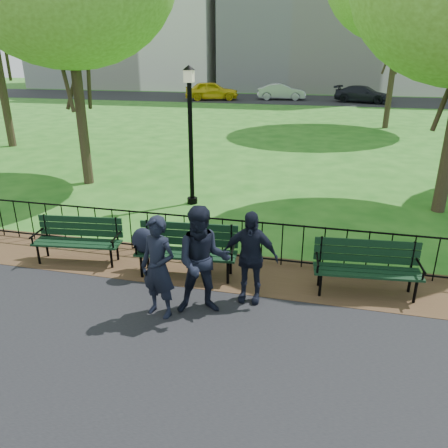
% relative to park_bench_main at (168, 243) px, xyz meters
% --- Properties ---
extents(ground, '(120.00, 120.00, 0.00)m').
position_rel_park_bench_main_xyz_m(ground, '(0.63, -1.12, -0.67)').
color(ground, '#205A17').
extents(dirt_strip, '(60.00, 1.60, 0.01)m').
position_rel_park_bench_main_xyz_m(dirt_strip, '(0.63, 0.38, -0.65)').
color(dirt_strip, '#3C2B18').
rests_on(dirt_strip, ground).
extents(far_street, '(70.00, 9.00, 0.01)m').
position_rel_park_bench_main_xyz_m(far_street, '(0.63, 33.88, -0.66)').
color(far_street, black).
rests_on(far_street, ground).
extents(iron_fence, '(24.06, 0.06, 1.00)m').
position_rel_park_bench_main_xyz_m(iron_fence, '(0.63, 0.88, -0.17)').
color(iron_fence, black).
rests_on(iron_fence, ground).
extents(park_bench_main, '(1.95, 0.74, 1.07)m').
position_rel_park_bench_main_xyz_m(park_bench_main, '(0.00, 0.00, 0.00)').
color(park_bench_main, black).
rests_on(park_bench_main, ground).
extents(park_bench_left_a, '(1.78, 0.74, 0.98)m').
position_rel_park_bench_main_xyz_m(park_bench_left_a, '(-1.95, 0.15, -0.10)').
color(park_bench_left_a, black).
rests_on(park_bench_left_a, ground).
extents(park_bench_right_a, '(1.84, 0.72, 1.02)m').
position_rel_park_bench_main_xyz_m(park_bench_right_a, '(3.57, 0.21, -0.08)').
color(park_bench_right_a, black).
rests_on(park_bench_right_a, ground).
extents(lamppost, '(0.33, 0.33, 3.66)m').
position_rel_park_bench_main_xyz_m(lamppost, '(-0.84, 4.15, 1.33)').
color(lamppost, black).
rests_on(lamppost, ground).
extents(person_left, '(0.69, 0.54, 1.67)m').
position_rel_park_bench_main_xyz_m(person_left, '(0.35, -1.31, 0.18)').
color(person_left, black).
rests_on(person_left, asphalt_path).
extents(person_mid, '(0.97, 0.70, 1.80)m').
position_rel_park_bench_main_xyz_m(person_mid, '(1.00, -1.06, 0.24)').
color(person_mid, black).
rests_on(person_mid, asphalt_path).
extents(person_right, '(0.94, 0.39, 1.60)m').
position_rel_park_bench_main_xyz_m(person_right, '(1.65, -0.53, 0.15)').
color(person_right, black).
rests_on(person_right, asphalt_path).
extents(taxi, '(5.00, 3.13, 1.59)m').
position_rel_park_bench_main_xyz_m(taxi, '(-7.73, 31.61, 0.14)').
color(taxi, gold).
rests_on(taxi, far_street).
extents(sedan_silver, '(4.37, 1.99, 1.39)m').
position_rel_park_bench_main_xyz_m(sedan_silver, '(-1.78, 33.21, 0.04)').
color(sedan_silver, '#A3A6AA').
rests_on(sedan_silver, far_street).
extents(sedan_dark, '(5.03, 3.27, 1.35)m').
position_rel_park_bench_main_xyz_m(sedan_dark, '(5.12, 32.51, 0.02)').
color(sedan_dark, black).
rests_on(sedan_dark, far_street).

